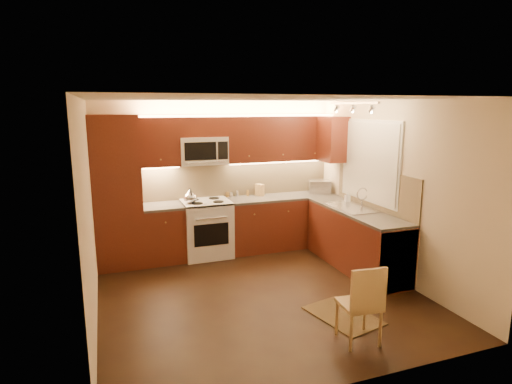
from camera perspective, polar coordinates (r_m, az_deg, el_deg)
name	(u,v)px	position (r m, az deg, el deg)	size (l,w,h in m)	color
floor	(260,294)	(5.73, 0.48, -13.50)	(4.00, 4.00, 0.01)	black
ceiling	(260,99)	(5.20, 0.53, 12.36)	(4.00, 4.00, 0.01)	beige
wall_back	(218,177)	(7.20, -5.07, 2.07)	(4.00, 0.01, 2.50)	beige
wall_front	(345,251)	(3.59, 11.82, -7.76)	(4.00, 0.01, 2.50)	beige
wall_left	(89,215)	(5.01, -21.49, -2.83)	(0.01, 4.00, 2.50)	beige
wall_right	(392,190)	(6.30, 17.82, 0.21)	(0.01, 4.00, 2.50)	beige
pantry	(117,192)	(6.69, -18.14, -0.05)	(0.70, 0.60, 2.30)	#4D1A10
base_cab_back_left	(164,234)	(6.91, -12.28, -5.53)	(0.62, 0.60, 0.86)	#4D1A10
counter_back_left	(162,206)	(6.80, -12.44, -1.90)	(0.62, 0.60, 0.04)	#363331
base_cab_back_right	(281,222)	(7.43, 3.44, -4.08)	(1.92, 0.60, 0.86)	#4D1A10
counter_back_right	(282,197)	(7.33, 3.48, -0.69)	(1.92, 0.60, 0.04)	#363331
base_cab_right	(356,240)	(6.64, 13.21, -6.29)	(0.60, 2.00, 0.86)	#4D1A10
counter_right	(357,211)	(6.52, 13.39, -2.51)	(0.60, 2.00, 0.04)	#363331
dishwasher	(384,255)	(6.10, 16.82, -8.08)	(0.58, 0.60, 0.84)	silver
backsplash_back	(238,178)	(7.30, -2.38, 1.83)	(3.30, 0.02, 0.60)	tan
backsplash_right	(375,189)	(6.61, 15.62, 0.41)	(0.02, 2.00, 0.60)	tan
upper_cab_back_left	(158,142)	(6.77, -12.95, 6.56)	(0.62, 0.35, 0.75)	#4D1A10
upper_cab_back_right	(280,139)	(7.30, 3.18, 7.16)	(1.92, 0.35, 0.75)	#4D1A10
upper_cab_bridge	(202,127)	(6.87, -7.25, 8.66)	(0.76, 0.35, 0.31)	#4D1A10
upper_cab_right_corner	(333,139)	(7.27, 10.25, 6.98)	(0.35, 0.50, 0.75)	#4D1A10
stove	(207,228)	(7.00, -6.64, -4.88)	(0.76, 0.65, 0.92)	silver
microwave	(203,151)	(6.89, -7.15, 5.54)	(0.76, 0.38, 0.44)	silver
window_frame	(370,161)	(6.67, 15.03, 4.01)	(0.03, 1.44, 1.24)	silver
window_blinds	(369,161)	(6.66, 14.88, 4.01)	(0.02, 1.36, 1.16)	silver
sink	(352,203)	(6.62, 12.72, -1.43)	(0.52, 0.86, 0.15)	silver
faucet	(362,197)	(6.70, 14.05, -0.68)	(0.20, 0.04, 0.30)	silver
track_light_bar	(353,103)	(6.25, 12.89, 11.56)	(0.04, 1.20, 0.03)	silver
kettle	(190,196)	(6.71, -8.83, -0.53)	(0.21, 0.21, 0.24)	silver
toaster_oven	(319,187)	(7.64, 8.47, 0.72)	(0.37, 0.28, 0.22)	silver
knife_block	(260,190)	(7.32, 0.49, 0.29)	(0.09, 0.15, 0.20)	#AB874D
spice_jar_a	(231,194)	(7.21, -3.31, -0.33)	(0.04, 0.04, 0.10)	silver
spice_jar_b	(228,194)	(7.24, -3.83, -0.33)	(0.05, 0.05, 0.09)	olive
spice_jar_c	(237,193)	(7.28, -2.56, -0.17)	(0.04, 0.04, 0.10)	silver
spice_jar_d	(248,193)	(7.31, -1.12, -0.14)	(0.04, 0.04, 0.10)	olive
soap_bottle	(347,197)	(6.97, 12.16, -0.67)	(0.08, 0.08, 0.17)	silver
rug	(343,316)	(5.29, 11.60, -15.92)	(0.57, 0.85, 0.01)	black
dining_chair	(359,302)	(4.65, 13.65, -14.18)	(0.38, 0.38, 0.86)	#AB874D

